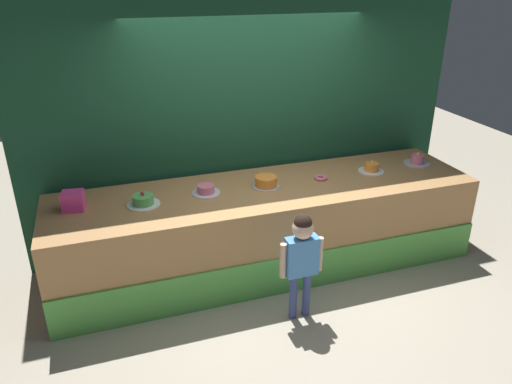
# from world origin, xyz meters

# --- Properties ---
(ground_plane) EXTENTS (12.00, 12.00, 0.00)m
(ground_plane) POSITION_xyz_m (0.00, 0.00, 0.00)
(ground_plane) COLOR #ADA38E
(stage_platform) EXTENTS (4.33, 1.11, 0.90)m
(stage_platform) POSITION_xyz_m (0.00, 0.54, 0.45)
(stage_platform) COLOR #B27F4C
(stage_platform) RESTS_ON ground_plane
(curtain_backdrop) EXTENTS (4.80, 0.08, 2.95)m
(curtain_backdrop) POSITION_xyz_m (0.00, 1.19, 1.48)
(curtain_backdrop) COLOR #19472D
(curtain_backdrop) RESTS_ON ground_plane
(child_figure) EXTENTS (0.40, 0.18, 1.04)m
(child_figure) POSITION_xyz_m (-0.01, -0.37, 0.67)
(child_figure) COLOR #3F4C8C
(child_figure) RESTS_ON ground_plane
(pink_box) EXTENTS (0.21, 0.19, 0.17)m
(pink_box) POSITION_xyz_m (-1.84, 0.65, 0.99)
(pink_box) COLOR #F742A0
(pink_box) RESTS_ON stage_platform
(donut) EXTENTS (0.14, 0.14, 0.04)m
(donut) POSITION_xyz_m (0.61, 0.57, 0.92)
(donut) COLOR pink
(donut) RESTS_ON stage_platform
(cake_far_left) EXTENTS (0.31, 0.31, 0.14)m
(cake_far_left) POSITION_xyz_m (-1.23, 0.55, 0.94)
(cake_far_left) COLOR white
(cake_far_left) RESTS_ON stage_platform
(cake_left) EXTENTS (0.28, 0.28, 0.09)m
(cake_left) POSITION_xyz_m (-0.61, 0.61, 0.94)
(cake_left) COLOR silver
(cake_left) RESTS_ON stage_platform
(cake_center) EXTENTS (0.28, 0.28, 0.15)m
(cake_center) POSITION_xyz_m (-0.00, 0.58, 0.95)
(cake_center) COLOR silver
(cake_center) RESTS_ON stage_platform
(cake_right) EXTENTS (0.28, 0.28, 0.15)m
(cake_right) POSITION_xyz_m (1.23, 0.60, 0.94)
(cake_right) COLOR white
(cake_right) RESTS_ON stage_platform
(cake_far_right) EXTENTS (0.29, 0.29, 0.15)m
(cake_far_right) POSITION_xyz_m (1.84, 0.63, 0.94)
(cake_far_right) COLOR silver
(cake_far_right) RESTS_ON stage_platform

